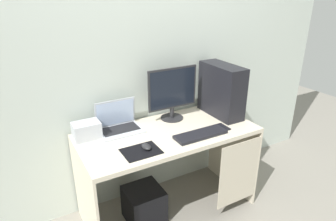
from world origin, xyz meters
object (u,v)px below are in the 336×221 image
object	(u,v)px
monitor	(172,93)
cell_phone	(223,127)
projector	(87,130)
laptop	(119,124)
keyboard	(201,134)
mouse_left	(146,147)
subwoofer	(144,204)
pc_tower	(221,90)

from	to	relation	value
monitor	cell_phone	bearing A→B (deg)	-53.00
projector	laptop	bearing A→B (deg)	3.42
cell_phone	monitor	bearing A→B (deg)	127.00
monitor	keyboard	xyz separation A→B (m)	(0.03, -0.38, -0.23)
monitor	cell_phone	world-z (taller)	monitor
mouse_left	subwoofer	bearing A→B (deg)	78.66
mouse_left	laptop	bearing A→B (deg)	98.01
pc_tower	cell_phone	bearing A→B (deg)	-123.81
pc_tower	laptop	bearing A→B (deg)	170.67
pc_tower	cell_phone	distance (m)	0.36
laptop	projector	size ratio (longest dim) A/B	1.66
mouse_left	subwoofer	world-z (taller)	mouse_left
pc_tower	projector	xyz separation A→B (m)	(-1.16, 0.13, -0.16)
keyboard	mouse_left	world-z (taller)	mouse_left
subwoofer	mouse_left	bearing A→B (deg)	-101.34
monitor	projector	size ratio (longest dim) A/B	2.26
keyboard	cell_phone	world-z (taller)	keyboard
pc_tower	cell_phone	world-z (taller)	pc_tower
pc_tower	cell_phone	size ratio (longest dim) A/B	3.47
pc_tower	projector	distance (m)	1.18
subwoofer	laptop	bearing A→B (deg)	109.63
laptop	mouse_left	bearing A→B (deg)	-81.99
projector	keyboard	world-z (taller)	projector
monitor	mouse_left	size ratio (longest dim) A/B	4.72
monitor	projector	xyz separation A→B (m)	(-0.74, 0.01, -0.17)
monitor	laptop	distance (m)	0.51
subwoofer	cell_phone	bearing A→B (deg)	-12.18
monitor	subwoofer	bearing A→B (deg)	-151.61
projector	subwoofer	bearing A→B (deg)	-32.73
mouse_left	cell_phone	bearing A→B (deg)	0.70
keyboard	cell_phone	bearing A→B (deg)	6.81
mouse_left	cell_phone	xyz separation A→B (m)	(0.69, 0.01, -0.02)
pc_tower	keyboard	world-z (taller)	pc_tower
keyboard	subwoofer	size ratio (longest dim) A/B	1.42
projector	mouse_left	xyz separation A→B (m)	(0.32, -0.37, -0.04)
pc_tower	mouse_left	xyz separation A→B (m)	(-0.84, -0.24, -0.20)
mouse_left	keyboard	bearing A→B (deg)	-2.54
monitor	mouse_left	bearing A→B (deg)	-139.35
laptop	subwoofer	bearing A→B (deg)	-70.37
keyboard	subwoofer	bearing A→B (deg)	157.93
cell_phone	subwoofer	size ratio (longest dim) A/B	0.44
laptop	keyboard	world-z (taller)	laptop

